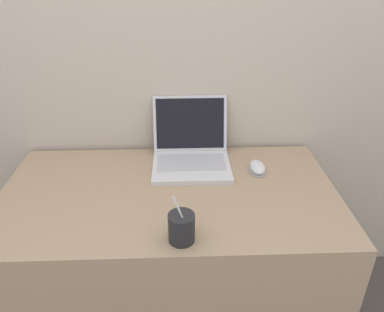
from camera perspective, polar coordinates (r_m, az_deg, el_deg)
wall_back at (r=1.60m, az=-3.91°, el=18.72°), size 7.00×0.04×2.50m
desk at (r=1.66m, az=-3.16°, el=-15.87°), size 1.28×0.70×0.73m
laptop at (r=1.59m, az=-0.16°, el=0.82°), size 0.32×0.33×0.25m
drink_cup at (r=1.17m, az=-1.61°, el=-10.79°), size 0.08×0.08×0.17m
computer_mouse at (r=1.56m, az=9.92°, el=-1.75°), size 0.07×0.11×0.04m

